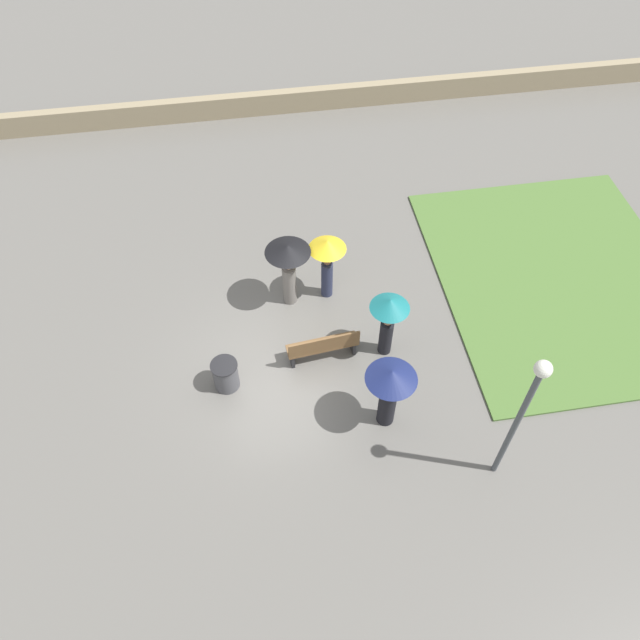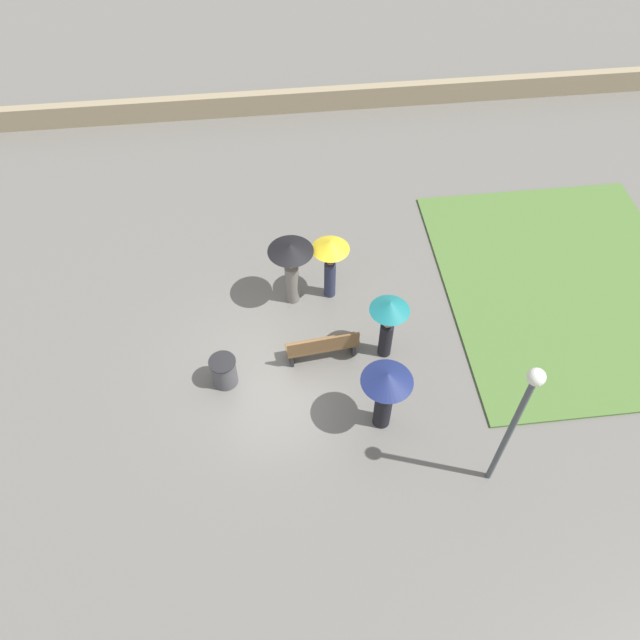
{
  "view_description": "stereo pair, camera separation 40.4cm",
  "coord_description": "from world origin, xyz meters",
  "px_view_note": "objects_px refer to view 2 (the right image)",
  "views": [
    {
      "loc": [
        0.23,
        8.64,
        12.43
      ],
      "look_at": [
        -1.21,
        -0.4,
        1.02
      ],
      "focal_mm": 35.0,
      "sensor_mm": 36.0,
      "label": 1
    },
    {
      "loc": [
        -0.17,
        8.7,
        12.43
      ],
      "look_at": [
        -1.21,
        -0.4,
        1.02
      ],
      "focal_mm": 35.0,
      "sensor_mm": 36.0,
      "label": 2
    }
  ],
  "objects_px": {
    "park_bench": "(322,346)",
    "crowd_person_teal": "(389,318)",
    "trash_bin": "(224,371)",
    "crowd_person_navy": "(386,389)",
    "crowd_person_yellow": "(330,256)",
    "lamp_post": "(518,414)",
    "crowd_person_black": "(291,261)"
  },
  "relations": [
    {
      "from": "park_bench",
      "to": "crowd_person_teal",
      "type": "height_order",
      "value": "crowd_person_teal"
    },
    {
      "from": "trash_bin",
      "to": "crowd_person_navy",
      "type": "xyz_separation_m",
      "value": [
        -3.46,
        1.49,
        0.95
      ]
    },
    {
      "from": "crowd_person_yellow",
      "to": "crowd_person_navy",
      "type": "distance_m",
      "value": 4.0
    },
    {
      "from": "lamp_post",
      "to": "trash_bin",
      "type": "xyz_separation_m",
      "value": [
        5.5,
        -3.05,
        -2.18
      ]
    },
    {
      "from": "lamp_post",
      "to": "crowd_person_navy",
      "type": "distance_m",
      "value": 2.85
    },
    {
      "from": "crowd_person_navy",
      "to": "crowd_person_teal",
      "type": "height_order",
      "value": "crowd_person_navy"
    },
    {
      "from": "lamp_post",
      "to": "crowd_person_yellow",
      "type": "xyz_separation_m",
      "value": [
        2.72,
        -5.51,
        -1.17
      ]
    },
    {
      "from": "crowd_person_black",
      "to": "lamp_post",
      "type": "bearing_deg",
      "value": -53.21
    },
    {
      "from": "crowd_person_yellow",
      "to": "crowd_person_teal",
      "type": "xyz_separation_m",
      "value": [
        -1.09,
        2.05,
        -0.06
      ]
    },
    {
      "from": "park_bench",
      "to": "trash_bin",
      "type": "relative_size",
      "value": 2.18
    },
    {
      "from": "crowd_person_black",
      "to": "trash_bin",
      "type": "bearing_deg",
      "value": -124.57
    },
    {
      "from": "lamp_post",
      "to": "crowd_person_navy",
      "type": "xyz_separation_m",
      "value": [
        2.04,
        -1.57,
        -1.23
      ]
    },
    {
      "from": "park_bench",
      "to": "lamp_post",
      "type": "distance_m",
      "value": 5.14
    },
    {
      "from": "crowd_person_yellow",
      "to": "crowd_person_navy",
      "type": "bearing_deg",
      "value": -7.05
    },
    {
      "from": "crowd_person_yellow",
      "to": "crowd_person_black",
      "type": "distance_m",
      "value": 0.98
    },
    {
      "from": "trash_bin",
      "to": "park_bench",
      "type": "bearing_deg",
      "value": -170.06
    },
    {
      "from": "crowd_person_navy",
      "to": "trash_bin",
      "type": "bearing_deg",
      "value": -35.58
    },
    {
      "from": "crowd_person_navy",
      "to": "park_bench",
      "type": "bearing_deg",
      "value": -71.97
    },
    {
      "from": "trash_bin",
      "to": "crowd_person_navy",
      "type": "height_order",
      "value": "crowd_person_navy"
    },
    {
      "from": "crowd_person_navy",
      "to": "crowd_person_teal",
      "type": "xyz_separation_m",
      "value": [
        -0.41,
        -1.89,
        -0.0
      ]
    },
    {
      "from": "lamp_post",
      "to": "park_bench",
      "type": "bearing_deg",
      "value": -47.71
    },
    {
      "from": "crowd_person_yellow",
      "to": "crowd_person_black",
      "type": "xyz_separation_m",
      "value": [
        0.98,
        0.07,
        -0.0
      ]
    },
    {
      "from": "trash_bin",
      "to": "crowd_person_black",
      "type": "xyz_separation_m",
      "value": [
        -1.8,
        -2.38,
        1.01
      ]
    },
    {
      "from": "lamp_post",
      "to": "crowd_person_navy",
      "type": "height_order",
      "value": "lamp_post"
    },
    {
      "from": "lamp_post",
      "to": "crowd_person_yellow",
      "type": "distance_m",
      "value": 6.25
    },
    {
      "from": "crowd_person_navy",
      "to": "crowd_person_teal",
      "type": "bearing_deg",
      "value": -114.53
    },
    {
      "from": "crowd_person_black",
      "to": "crowd_person_navy",
      "type": "relative_size",
      "value": 1.03
    },
    {
      "from": "trash_bin",
      "to": "crowd_person_black",
      "type": "relative_size",
      "value": 0.41
    },
    {
      "from": "lamp_post",
      "to": "crowd_person_navy",
      "type": "bearing_deg",
      "value": -37.53
    },
    {
      "from": "crowd_person_black",
      "to": "crowd_person_navy",
      "type": "height_order",
      "value": "crowd_person_black"
    },
    {
      "from": "lamp_post",
      "to": "crowd_person_black",
      "type": "relative_size",
      "value": 2.01
    },
    {
      "from": "trash_bin",
      "to": "crowd_person_yellow",
      "type": "relative_size",
      "value": 0.42
    }
  ]
}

